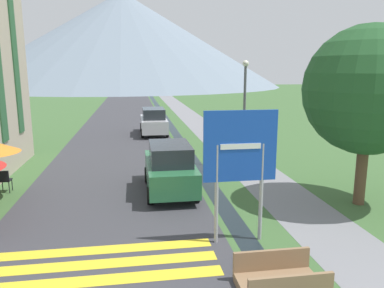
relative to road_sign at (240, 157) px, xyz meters
The scene contains 13 objects.
ground_plane 15.39m from the road_sign, 93.68° to the left, with size 160.00×160.00×0.00m, color #3D6033.
road 25.53m from the road_sign, 97.86° to the left, with size 6.40×60.00×0.01m.
footpath 25.43m from the road_sign, 84.05° to the left, with size 2.20×60.00×0.01m.
drainage_channel 25.29m from the road_sign, 89.49° to the left, with size 0.60×60.00×0.00m.
crosswalk_marking 4.20m from the road_sign, 169.03° to the right, with size 5.44×1.84×0.01m.
mountain_distant 93.51m from the road_sign, 92.96° to the left, with size 80.13×80.13×23.62m.
road_sign is the anchor object (origin of this frame).
footbridge 3.11m from the road_sign, 84.54° to the right, with size 1.70×1.10×0.65m.
parked_car_near 4.75m from the road_sign, 107.63° to the left, with size 1.78×4.05×1.82m.
parked_car_far 16.86m from the road_sign, 94.44° to the left, with size 1.80×4.36×1.82m.
cafe_chair_far_left 9.14m from the road_sign, 145.21° to the left, with size 0.40×0.40×0.85m.
streetlamp 7.87m from the road_sign, 72.60° to the left, with size 0.28×0.28×4.83m.
tree_by_path 5.42m from the road_sign, 23.48° to the left, with size 4.13×4.13×5.87m.
Camera 1 is at (-1.64, -4.07, 4.46)m, focal length 35.00 mm.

